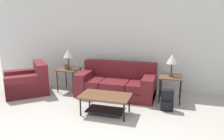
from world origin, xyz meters
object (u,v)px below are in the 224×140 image
at_px(side_table_left, 69,71).
at_px(backpack, 167,100).
at_px(couch, 117,84).
at_px(table_lamp_right, 172,59).
at_px(table_lamp_left, 68,54).
at_px(coffee_table, 105,100).
at_px(side_table_right, 171,79).
at_px(armchair, 28,82).

distance_m(side_table_left, backpack, 2.70).
xyz_separation_m(couch, side_table_left, (-1.32, -0.04, 0.26)).
xyz_separation_m(table_lamp_right, backpack, (-0.03, -0.58, -0.79)).
xyz_separation_m(couch, table_lamp_left, (-1.32, -0.04, 0.72)).
bearing_deg(coffee_table, side_table_right, 42.36).
xyz_separation_m(couch, coffee_table, (0.08, -1.18, 0.01)).
bearing_deg(table_lamp_left, armchair, -153.30).
relative_size(side_table_right, table_lamp_right, 1.17).
bearing_deg(table_lamp_left, coffee_table, -38.86).
relative_size(armchair, side_table_left, 2.29).
height_order(armchair, table_lamp_right, table_lamp_right).
height_order(couch, table_lamp_right, table_lamp_right).
relative_size(armchair, table_lamp_left, 2.67).
bearing_deg(side_table_right, table_lamp_right, -90.00).
distance_m(side_table_right, table_lamp_left, 2.69).
distance_m(armchair, table_lamp_right, 3.70).
bearing_deg(table_lamp_right, armchair, -172.42).
relative_size(couch, coffee_table, 1.90).
distance_m(couch, armchair, 2.33).
bearing_deg(side_table_left, armchair, -153.30).
bearing_deg(side_table_left, coffee_table, -38.86).
bearing_deg(backpack, armchair, 178.37).
height_order(armchair, side_table_left, armchair).
relative_size(couch, table_lamp_left, 3.70).
xyz_separation_m(armchair, table_lamp_right, (3.60, 0.48, 0.73)).
xyz_separation_m(couch, side_table_right, (1.32, -0.04, 0.26)).
relative_size(couch, side_table_left, 3.17).
bearing_deg(table_lamp_right, couch, 178.06).
distance_m(coffee_table, side_table_right, 1.70).
relative_size(coffee_table, side_table_left, 1.67).
xyz_separation_m(coffee_table, backpack, (1.21, 0.55, -0.08)).
xyz_separation_m(side_table_left, backpack, (2.61, -0.58, -0.33)).
bearing_deg(table_lamp_left, backpack, -12.51).
bearing_deg(side_table_right, backpack, -93.19).
relative_size(couch, backpack, 4.21).
height_order(couch, side_table_left, couch).
xyz_separation_m(armchair, coffee_table, (2.36, -0.65, 0.02)).
bearing_deg(table_lamp_right, table_lamp_left, 180.00).
bearing_deg(coffee_table, table_lamp_left, 141.14).
distance_m(table_lamp_left, table_lamp_right, 2.65).
bearing_deg(side_table_right, table_lamp_left, -180.00).
distance_m(couch, coffee_table, 1.18).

